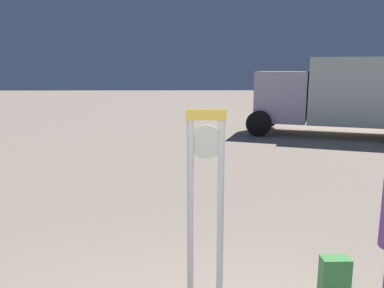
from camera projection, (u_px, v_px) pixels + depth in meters
standing_clock at (206, 192)px, 3.88m from camera, size 0.38×0.11×2.02m
backpack at (334, 277)px, 4.17m from camera, size 0.30×0.21×0.45m
box_truck_near at (359, 93)px, 13.74m from camera, size 7.28×4.46×2.75m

